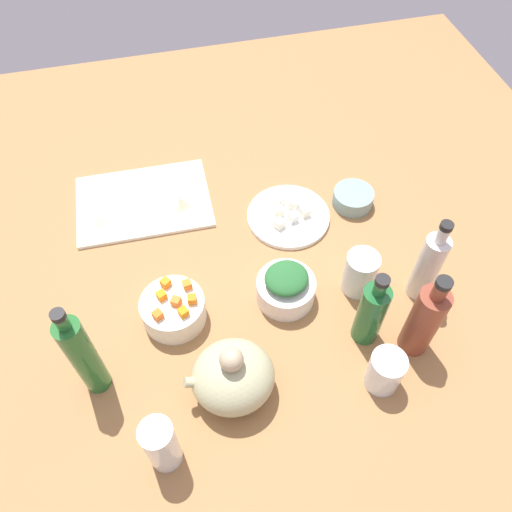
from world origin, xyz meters
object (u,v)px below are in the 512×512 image
at_px(drinking_glass_0, 360,273).
at_px(bottle_0, 428,266).
at_px(teapot, 233,376).
at_px(drinking_glass_1, 385,371).
at_px(bottle_2, 424,320).
at_px(bottle_1, 371,313).
at_px(bowl_carrots, 174,310).
at_px(plate_tofu, 288,216).
at_px(bowl_greens, 286,290).
at_px(drinking_glass_2, 161,445).
at_px(bottle_3, 83,356).
at_px(cutting_board, 144,202).
at_px(bowl_small_side, 353,198).

bearing_deg(drinking_glass_0, bottle_0, 161.20).
distance_m(teapot, drinking_glass_1, 0.30).
bearing_deg(bottle_2, bottle_1, -27.25).
height_order(bowl_carrots, teapot, teapot).
height_order(plate_tofu, drinking_glass_0, drinking_glass_0).
bearing_deg(bottle_0, plate_tofu, -51.53).
xyz_separation_m(bowl_greens, bottle_2, (-0.23, 0.18, 0.07)).
bearing_deg(drinking_glass_1, drinking_glass_0, -98.50).
relative_size(plate_tofu, drinking_glass_1, 2.18).
height_order(drinking_glass_1, drinking_glass_2, drinking_glass_2).
height_order(bottle_1, drinking_glass_1, bottle_1).
bearing_deg(bottle_3, teapot, 163.27).
bearing_deg(drinking_glass_2, teapot, -146.34).
relative_size(cutting_board, bottle_0, 1.44).
xyz_separation_m(bottle_0, drinking_glass_1, (0.16, 0.18, -0.05)).
xyz_separation_m(bowl_small_side, bottle_3, (0.66, 0.33, 0.10)).
xyz_separation_m(bottle_0, bottle_3, (0.71, 0.05, 0.02)).
bearing_deg(cutting_board, bottle_3, 72.99).
height_order(bottle_2, drinking_glass_2, bottle_2).
bearing_deg(bowl_carrots, teapot, 115.16).
bearing_deg(bowl_small_side, bottle_1, 73.50).
bearing_deg(drinking_glass_1, bowl_carrots, -32.93).
relative_size(bowl_carrots, bottle_2, 0.58).
bearing_deg(bowl_small_side, drinking_glass_2, 42.79).
height_order(bowl_carrots, drinking_glass_0, drinking_glass_0).
bearing_deg(bottle_0, bottle_3, 3.80).
bearing_deg(bowl_greens, bowl_small_side, -136.73).
bearing_deg(bowl_greens, drinking_glass_1, 119.00).
distance_m(bottle_1, drinking_glass_1, 0.12).
bearing_deg(bottle_2, cutting_board, -46.88).
xyz_separation_m(bottle_1, drinking_glass_0, (-0.03, -0.12, -0.03)).
relative_size(cutting_board, bottle_3, 1.23).
xyz_separation_m(bowl_carrots, drinking_glass_2, (0.06, 0.29, 0.04)).
height_order(drinking_glass_0, drinking_glass_2, drinking_glass_2).
bearing_deg(bottle_0, bottle_2, 61.24).
bearing_deg(bottle_1, drinking_glass_0, -103.03).
height_order(plate_tofu, drinking_glass_1, drinking_glass_1).
bearing_deg(bottle_1, bowl_greens, -43.10).
xyz_separation_m(plate_tofu, bottle_3, (0.49, 0.33, 0.11)).
bearing_deg(bottle_3, cutting_board, -107.01).
height_order(drinking_glass_0, drinking_glass_1, drinking_glass_0).
height_order(bottle_1, bottle_3, bottle_3).
relative_size(bottle_2, drinking_glass_0, 2.21).
relative_size(bowl_greens, drinking_glass_0, 1.21).
bearing_deg(teapot, plate_tofu, -119.67).
distance_m(bowl_greens, teapot, 0.24).
height_order(plate_tofu, bottle_0, bottle_0).
height_order(teapot, drinking_glass_0, teapot).
distance_m(cutting_board, plate_tofu, 0.38).
distance_m(plate_tofu, bowl_carrots, 0.39).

